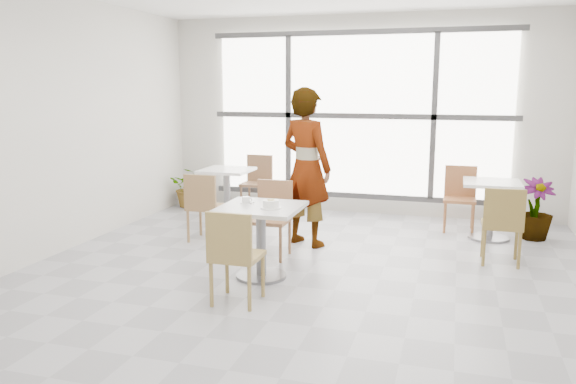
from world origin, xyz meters
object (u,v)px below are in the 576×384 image
(oatmeal_bowl, at_px, (271,204))
(bg_table_right, at_px, (491,202))
(main_table, at_px, (261,228))
(bg_chair_left_near, at_px, (204,203))
(bg_chair_left_far, at_px, (258,179))
(coffee_cup, at_px, (246,200))
(chair_near, at_px, (234,251))
(bg_table_left, at_px, (227,187))
(bg_chair_right_near, at_px, (503,221))
(plant_right, at_px, (535,209))
(plant_left, at_px, (190,187))
(chair_far, at_px, (272,213))
(bg_chair_right_far, at_px, (460,194))
(person, at_px, (306,167))

(oatmeal_bowl, height_order, bg_table_right, oatmeal_bowl)
(main_table, xyz_separation_m, bg_chair_left_near, (-1.14, 1.08, -0.02))
(bg_chair_left_far, bearing_deg, main_table, -69.75)
(oatmeal_bowl, distance_m, coffee_cup, 0.36)
(bg_chair_left_near, bearing_deg, bg_table_right, -161.15)
(main_table, xyz_separation_m, chair_near, (0.02, -0.79, -0.02))
(coffee_cup, relative_size, bg_table_left, 0.21)
(oatmeal_bowl, bearing_deg, bg_table_left, 121.68)
(main_table, height_order, bg_table_right, same)
(coffee_cup, xyz_separation_m, bg_table_left, (-1.15, 2.23, -0.29))
(bg_chair_right_near, bearing_deg, main_table, 25.41)
(plant_right, bearing_deg, plant_left, 173.91)
(oatmeal_bowl, bearing_deg, plant_right, 42.20)
(bg_chair_right_near, distance_m, plant_right, 1.37)
(bg_table_left, xyz_separation_m, plant_left, (-0.93, 0.64, -0.16))
(bg_chair_right_near, bearing_deg, bg_chair_left_near, 0.87)
(oatmeal_bowl, relative_size, bg_chair_left_far, 0.24)
(chair_far, relative_size, bg_table_left, 1.16)
(main_table, bearing_deg, plant_right, 40.00)
(oatmeal_bowl, distance_m, bg_chair_left_near, 1.74)
(chair_near, height_order, bg_table_right, chair_near)
(main_table, bearing_deg, coffee_cup, 154.12)
(bg_table_right, distance_m, bg_chair_right_near, 1.13)
(bg_chair_left_far, height_order, bg_chair_right_far, same)
(person, distance_m, bg_chair_left_near, 1.37)
(coffee_cup, bearing_deg, bg_table_left, 117.40)
(chair_far, height_order, bg_chair_right_far, same)
(bg_table_right, xyz_separation_m, bg_chair_left_near, (-3.46, -1.18, 0.01))
(chair_near, relative_size, chair_far, 1.00)
(chair_far, distance_m, oatmeal_bowl, 0.94)
(chair_near, relative_size, bg_table_right, 1.16)
(bg_chair_right_far, bearing_deg, bg_chair_right_near, -73.62)
(bg_chair_left_near, distance_m, plant_right, 4.23)
(bg_chair_left_near, xyz_separation_m, plant_left, (-1.14, 1.88, -0.17))
(oatmeal_bowl, xyz_separation_m, person, (-0.01, 1.41, 0.17))
(main_table, xyz_separation_m, bg_table_right, (2.32, 2.26, -0.04))
(person, relative_size, bg_chair_right_near, 2.22)
(bg_chair_left_far, xyz_separation_m, bg_chair_right_near, (3.51, -1.91, 0.00))
(main_table, relative_size, bg_chair_left_near, 0.92)
(bg_table_left, relative_size, plant_left, 1.14)
(bg_chair_left_near, bearing_deg, chair_near, 121.78)
(chair_far, height_order, bg_chair_right_near, same)
(bg_chair_left_near, relative_size, bg_chair_left_far, 1.00)
(main_table, bearing_deg, oatmeal_bowl, -29.18)
(chair_near, relative_size, bg_chair_right_far, 1.00)
(chair_near, xyz_separation_m, person, (0.10, 2.12, 0.47))
(bg_chair_left_far, relative_size, bg_chair_right_far, 1.00)
(coffee_cup, xyz_separation_m, person, (0.31, 1.24, 0.19))
(bg_table_left, relative_size, bg_chair_right_far, 0.86)
(chair_near, bearing_deg, bg_chair_left_far, -73.37)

